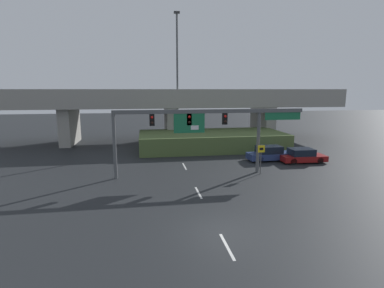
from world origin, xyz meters
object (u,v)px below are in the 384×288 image
(parked_sedan_mid_right, at_px, (302,156))
(speed_limit_sign, at_px, (261,155))
(highway_light_pole_near, at_px, (177,78))
(parked_sedan_near_right, at_px, (270,154))
(signal_gantry, at_px, (204,122))

(parked_sedan_mid_right, bearing_deg, speed_limit_sign, -147.53)
(highway_light_pole_near, xyz_separation_m, parked_sedan_mid_right, (11.08, -11.11, -7.88))
(parked_sedan_near_right, distance_m, parked_sedan_mid_right, 3.07)
(parked_sedan_near_right, bearing_deg, highway_light_pole_near, 128.10)
(speed_limit_sign, distance_m, highway_light_pole_near, 16.94)
(signal_gantry, xyz_separation_m, parked_sedan_near_right, (7.62, 4.03, -3.79))
(highway_light_pole_near, distance_m, parked_sedan_near_right, 15.06)
(speed_limit_sign, relative_size, highway_light_pole_near, 0.16)
(speed_limit_sign, height_order, highway_light_pole_near, highway_light_pole_near)
(signal_gantry, relative_size, parked_sedan_mid_right, 3.58)
(speed_limit_sign, bearing_deg, signal_gantry, 172.45)
(highway_light_pole_near, bearing_deg, parked_sedan_near_right, -49.95)
(parked_sedan_mid_right, bearing_deg, parked_sedan_near_right, 157.26)
(highway_light_pole_near, distance_m, parked_sedan_mid_right, 17.56)
(speed_limit_sign, relative_size, parked_sedan_mid_right, 0.57)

